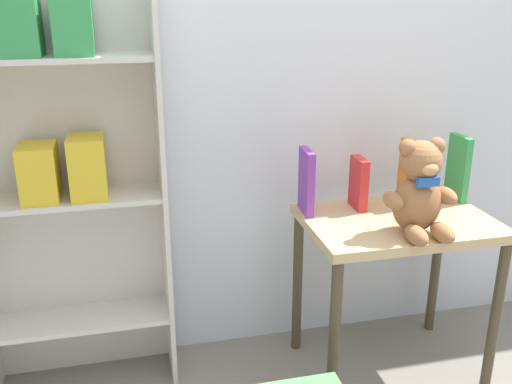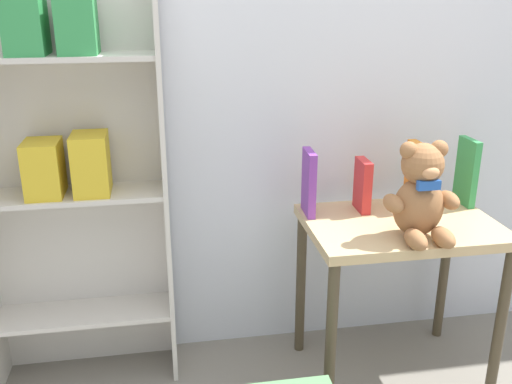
{
  "view_description": "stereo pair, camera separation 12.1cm",
  "coord_description": "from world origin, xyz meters",
  "px_view_note": "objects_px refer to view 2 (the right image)",
  "views": [
    {
      "loc": [
        -0.76,
        -0.81,
        1.46
      ],
      "look_at": [
        -0.32,
        1.04,
        0.79
      ],
      "focal_mm": 40.0,
      "sensor_mm": 36.0,
      "label": 1
    },
    {
      "loc": [
        -0.64,
        -0.84,
        1.46
      ],
      "look_at": [
        -0.32,
        1.04,
        0.79
      ],
      "focal_mm": 40.0,
      "sensor_mm": 36.0,
      "label": 2
    }
  ],
  "objects_px": {
    "teddy_bear": "(421,195)",
    "book_standing_orange": "(415,175)",
    "book_standing_purple": "(309,183)",
    "book_standing_red": "(363,185)",
    "display_table": "(399,246)",
    "bookshelf_side": "(70,167)",
    "book_standing_green": "(467,172)"
  },
  "relations": [
    {
      "from": "book_standing_red",
      "to": "teddy_bear",
      "type": "bearing_deg",
      "value": -67.63
    },
    {
      "from": "book_standing_orange",
      "to": "book_standing_purple",
      "type": "bearing_deg",
      "value": -179.86
    },
    {
      "from": "display_table",
      "to": "teddy_bear",
      "type": "relative_size",
      "value": 2.07
    },
    {
      "from": "bookshelf_side",
      "to": "teddy_bear",
      "type": "xyz_separation_m",
      "value": [
        1.19,
        -0.37,
        -0.05
      ]
    },
    {
      "from": "teddy_bear",
      "to": "book_standing_purple",
      "type": "xyz_separation_m",
      "value": [
        -0.32,
        0.28,
        -0.03
      ]
    },
    {
      "from": "book_standing_orange",
      "to": "book_standing_green",
      "type": "distance_m",
      "value": 0.21
    },
    {
      "from": "teddy_bear",
      "to": "book_standing_orange",
      "type": "relative_size",
      "value": 1.31
    },
    {
      "from": "teddy_bear",
      "to": "book_standing_red",
      "type": "relative_size",
      "value": 1.68
    },
    {
      "from": "book_standing_purple",
      "to": "book_standing_red",
      "type": "relative_size",
      "value": 1.22
    },
    {
      "from": "teddy_bear",
      "to": "bookshelf_side",
      "type": "bearing_deg",
      "value": 162.65
    },
    {
      "from": "bookshelf_side",
      "to": "display_table",
      "type": "height_order",
      "value": "bookshelf_side"
    },
    {
      "from": "display_table",
      "to": "book_standing_orange",
      "type": "xyz_separation_m",
      "value": [
        0.11,
        0.14,
        0.23
      ]
    },
    {
      "from": "book_standing_orange",
      "to": "book_standing_green",
      "type": "bearing_deg",
      "value": -1.8
    },
    {
      "from": "book_standing_purple",
      "to": "book_standing_green",
      "type": "relative_size",
      "value": 0.93
    },
    {
      "from": "display_table",
      "to": "book_standing_green",
      "type": "bearing_deg",
      "value": 23.23
    },
    {
      "from": "book_standing_green",
      "to": "teddy_bear",
      "type": "bearing_deg",
      "value": -140.51
    },
    {
      "from": "teddy_bear",
      "to": "book_standing_green",
      "type": "bearing_deg",
      "value": 40.5
    },
    {
      "from": "teddy_bear",
      "to": "book_standing_orange",
      "type": "xyz_separation_m",
      "value": [
        0.11,
        0.28,
        -0.02
      ]
    },
    {
      "from": "display_table",
      "to": "book_standing_green",
      "type": "distance_m",
      "value": 0.42
    },
    {
      "from": "display_table",
      "to": "book_standing_red",
      "type": "height_order",
      "value": "book_standing_red"
    },
    {
      "from": "book_standing_red",
      "to": "book_standing_green",
      "type": "bearing_deg",
      "value": 1.48
    },
    {
      "from": "teddy_bear",
      "to": "book_standing_green",
      "type": "relative_size",
      "value": 1.27
    },
    {
      "from": "bookshelf_side",
      "to": "book_standing_purple",
      "type": "bearing_deg",
      "value": -6.25
    },
    {
      "from": "book_standing_orange",
      "to": "book_standing_green",
      "type": "relative_size",
      "value": 0.97
    },
    {
      "from": "bookshelf_side",
      "to": "book_standing_orange",
      "type": "distance_m",
      "value": 1.3
    },
    {
      "from": "display_table",
      "to": "teddy_bear",
      "type": "xyz_separation_m",
      "value": [
        -0.0,
        -0.14,
        0.25
      ]
    },
    {
      "from": "book_standing_purple",
      "to": "book_standing_green",
      "type": "xyz_separation_m",
      "value": [
        0.64,
        -0.0,
        0.01
      ]
    },
    {
      "from": "book_standing_green",
      "to": "book_standing_orange",
      "type": "bearing_deg",
      "value": 177.59
    },
    {
      "from": "book_standing_purple",
      "to": "book_standing_orange",
      "type": "relative_size",
      "value": 0.96
    },
    {
      "from": "book_standing_purple",
      "to": "book_standing_red",
      "type": "xyz_separation_m",
      "value": [
        0.21,
        -0.0,
        -0.02
      ]
    },
    {
      "from": "teddy_bear",
      "to": "book_standing_red",
      "type": "distance_m",
      "value": 0.3
    },
    {
      "from": "display_table",
      "to": "book_standing_orange",
      "type": "height_order",
      "value": "book_standing_orange"
    }
  ]
}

